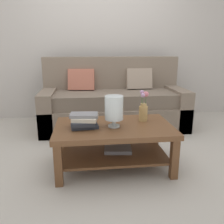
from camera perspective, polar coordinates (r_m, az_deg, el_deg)
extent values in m
plane|color=#B7B2A8|center=(2.89, -0.01, -9.39)|extent=(10.00, 10.00, 0.00)
cube|color=#BCB7B2|center=(4.27, -2.74, 17.18)|extent=(6.40, 0.12, 2.70)
cube|color=#7A6B5B|center=(3.67, 0.46, -0.95)|extent=(2.15, 0.90, 0.36)
cube|color=#6E6052|center=(3.58, 0.53, 3.23)|extent=(1.91, 0.74, 0.20)
cube|color=#7A6B5B|center=(3.91, -0.17, 7.97)|extent=(2.15, 0.20, 0.70)
cube|color=#7A6B5B|center=(3.65, -14.86, 0.39)|extent=(0.20, 0.90, 0.60)
cube|color=#7A6B5B|center=(3.88, 14.86, 1.26)|extent=(0.20, 0.90, 0.60)
cube|color=#B26651|center=(3.74, -7.36, 7.68)|extent=(0.42, 0.23, 0.34)
cube|color=gray|center=(3.84, 6.50, 7.90)|extent=(0.40, 0.19, 0.34)
cube|color=brown|center=(2.40, 0.42, -3.82)|extent=(1.17, 0.73, 0.05)
cube|color=brown|center=(2.20, -12.73, -12.37)|extent=(0.07, 0.07, 0.39)
cube|color=brown|center=(2.33, 14.70, -10.83)|extent=(0.07, 0.07, 0.39)
cube|color=brown|center=(2.76, -11.49, -6.47)|extent=(0.07, 0.07, 0.39)
cube|color=brown|center=(2.87, 10.27, -5.56)|extent=(0.07, 0.07, 0.39)
cube|color=brown|center=(2.50, 0.41, -9.89)|extent=(1.05, 0.61, 0.02)
cube|color=slate|center=(2.52, 1.42, -8.94)|extent=(0.30, 0.23, 0.04)
cube|color=#2D333D|center=(2.33, -6.60, -3.39)|extent=(0.27, 0.18, 0.03)
cube|color=#2D333D|center=(2.32, -6.92, -2.55)|extent=(0.23, 0.21, 0.04)
cube|color=beige|center=(2.32, -6.46, -1.52)|extent=(0.27, 0.25, 0.04)
cube|color=slate|center=(2.32, -6.74, -0.72)|extent=(0.28, 0.19, 0.03)
cylinder|color=silver|center=(2.35, 0.47, -3.35)|extent=(0.12, 0.12, 0.02)
cylinder|color=silver|center=(2.34, 0.47, -2.45)|extent=(0.04, 0.04, 0.06)
cylinder|color=silver|center=(2.30, 0.48, 1.04)|extent=(0.18, 0.18, 0.23)
sphere|color=#51704C|center=(2.31, -0.19, -0.39)|extent=(0.06, 0.06, 0.06)
sphere|color=tan|center=(2.33, 1.09, -0.37)|extent=(0.05, 0.05, 0.05)
cylinder|color=tan|center=(2.55, 7.49, -0.36)|extent=(0.09, 0.09, 0.16)
cylinder|color=tan|center=(2.52, 7.57, 1.69)|extent=(0.06, 0.06, 0.03)
cylinder|color=#426638|center=(2.51, 8.10, 2.94)|extent=(0.01, 0.01, 0.08)
sphere|color=#C66B7A|center=(2.50, 8.15, 4.27)|extent=(0.06, 0.06, 0.06)
cylinder|color=#426638|center=(2.54, 7.15, 3.30)|extent=(0.01, 0.01, 0.10)
sphere|color=#B28CB7|center=(2.53, 7.20, 4.73)|extent=(0.05, 0.05, 0.05)
cylinder|color=#426638|center=(2.50, 7.42, 2.82)|extent=(0.01, 0.01, 0.08)
sphere|color=#B28CB7|center=(2.49, 7.46, 4.02)|extent=(0.05, 0.05, 0.05)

